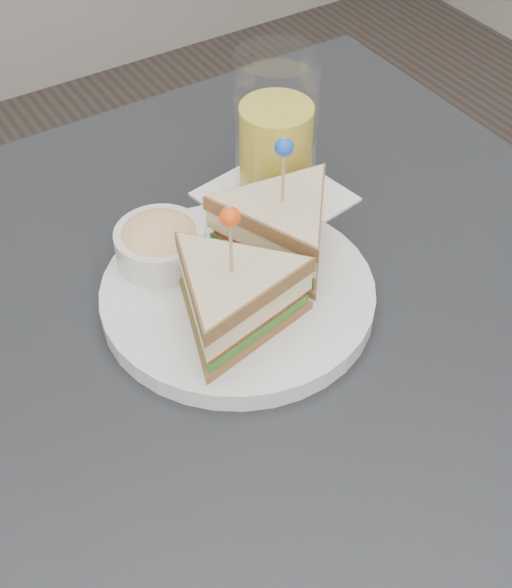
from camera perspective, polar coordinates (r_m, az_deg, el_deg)
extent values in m
cube|color=black|center=(0.70, -0.25, -4.54)|extent=(0.80, 0.80, 0.03)
cylinder|color=black|center=(1.31, 4.62, 0.83)|extent=(0.04, 0.04, 0.72)
cylinder|color=silver|center=(0.72, -1.28, -0.20)|extent=(0.31, 0.31, 0.01)
cylinder|color=silver|center=(0.72, -1.29, 0.33)|extent=(0.31, 0.31, 0.00)
cylinder|color=tan|center=(0.63, -1.76, 3.37)|extent=(0.00, 0.00, 0.08)
sphere|color=#E1470E|center=(0.61, -1.82, 5.39)|extent=(0.02, 0.02, 0.02)
cylinder|color=tan|center=(0.70, 1.90, 8.24)|extent=(0.00, 0.00, 0.08)
sphere|color=#174CB1|center=(0.68, 1.96, 10.18)|extent=(0.02, 0.02, 0.02)
cylinder|color=silver|center=(0.74, -6.67, 3.25)|extent=(0.10, 0.10, 0.04)
ellipsoid|color=#E0B772|center=(0.73, -6.76, 3.99)|extent=(0.09, 0.09, 0.03)
cube|color=white|center=(0.84, 1.32, 6.78)|extent=(0.15, 0.15, 0.00)
cylinder|color=gold|center=(0.81, 1.38, 9.88)|extent=(0.08, 0.08, 0.10)
cylinder|color=white|center=(0.79, 1.41, 11.33)|extent=(0.09, 0.09, 0.16)
cube|color=white|center=(0.79, 1.58, 13.12)|extent=(0.03, 0.03, 0.02)
cube|color=white|center=(0.77, 1.06, 11.83)|extent=(0.02, 0.02, 0.02)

